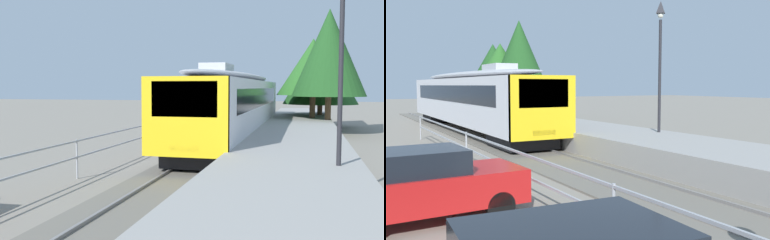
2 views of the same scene
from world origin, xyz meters
TOP-DOWN VIEW (x-y plane):
  - ground_plane at (-3.00, 22.00)m, footprint 160.00×160.00m
  - track_rails at (0.00, 22.00)m, footprint 3.20×60.00m
  - commuter_train at (0.00, 32.13)m, footprint 2.82×20.95m
  - station_platform at (3.25, 22.00)m, footprint 3.90×60.00m
  - platform_lamp_mid_platform at (4.52, 20.25)m, footprint 0.34×0.34m
  - carpark_fence at (-3.30, 12.00)m, footprint 0.06×36.06m
  - parked_hatchback_red at (-5.66, 15.57)m, footprint 4.09×1.98m
  - tree_behind_carpark at (4.96, 36.79)m, footprint 4.45×4.45m
  - tree_behind_station_far at (4.06, 38.45)m, footprint 4.62×4.62m
  - tree_distant_left at (4.62, 41.86)m, footprint 5.31×5.31m

SIDE VIEW (x-z plane):
  - ground_plane at x=-3.00m, z-range 0.00..0.00m
  - track_rails at x=0.00m, z-range -0.04..0.10m
  - station_platform at x=3.25m, z-range 0.00..0.90m
  - parked_hatchback_red at x=-5.66m, z-range 0.03..1.56m
  - carpark_fence at x=-3.30m, z-range 0.28..1.53m
  - commuter_train at x=0.00m, z-range 0.28..4.02m
  - tree_distant_left at x=4.62m, z-range 0.84..7.12m
  - tree_behind_station_far at x=4.06m, z-range 1.18..7.22m
  - platform_lamp_mid_platform at x=4.52m, z-range 1.95..7.30m
  - tree_behind_carpark at x=4.96m, z-range 1.16..8.79m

